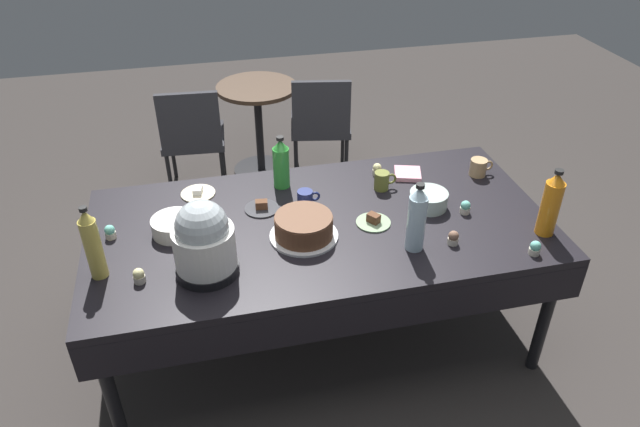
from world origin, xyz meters
The scene contains 26 objects.
ground centered at (0.00, 0.00, 0.00)m, with size 9.00×9.00×0.00m, color #383330.
potluck_table centered at (0.00, 0.00, 0.69)m, with size 2.20×1.10×0.75m.
frosted_layer_cake centered at (-0.10, -0.10, 0.81)m, with size 0.32×0.32×0.12m.
slow_cooker centered at (-0.55, -0.25, 0.91)m, with size 0.27×0.27×0.35m.
glass_salad_bowl centered at (0.56, 0.01, 0.79)m, with size 0.19×0.19×0.08m, color #B2C6BC.
ceramic_snack_bowl centered at (-0.68, 0.07, 0.79)m, with size 0.21×0.21×0.08m, color silver.
dessert_plate_cream centered at (-0.56, 0.39, 0.76)m, with size 0.18×0.18×0.04m.
dessert_plate_sage centered at (0.25, -0.07, 0.76)m, with size 0.17×0.17×0.05m.
dessert_plate_charcoal centered at (-0.26, 0.18, 0.76)m, with size 0.17×0.17×0.05m.
cupcake_vanilla centered at (0.71, -0.08, 0.78)m, with size 0.05×0.05×0.07m.
cupcake_berry centered at (-0.97, 0.10, 0.78)m, with size 0.05×0.05×0.07m.
cupcake_cocoa centered at (0.87, -0.46, 0.78)m, with size 0.05×0.05×0.07m.
cupcake_rose centered at (0.40, 0.37, 0.78)m, with size 0.05×0.05×0.07m.
cupcake_lemon centered at (0.55, -0.30, 0.78)m, with size 0.05×0.05×0.07m.
cupcake_mint centered at (-0.84, -0.26, 0.78)m, with size 0.05×0.05×0.07m.
soda_bottle_ginger_ale centered at (-1.00, -0.17, 0.91)m, with size 0.07×0.07×0.35m.
soda_bottle_water centered at (0.37, -0.29, 0.91)m, with size 0.08×0.08×0.34m.
soda_bottle_lime_soda centered at (-0.12, 0.37, 0.88)m, with size 0.09×0.09×0.29m.
soda_bottle_orange_juice centered at (1.01, -0.32, 0.91)m, with size 0.09×0.09×0.34m.
coffee_mug_tan centered at (0.94, 0.25, 0.80)m, with size 0.13×0.09×0.09m.
coffee_mug_navy centered at (-0.04, 0.16, 0.79)m, with size 0.12×0.08×0.08m.
coffee_mug_olive centered at (0.39, 0.23, 0.80)m, with size 0.12×0.08×0.10m.
paper_napkin_stack centered at (0.56, 0.32, 0.76)m, with size 0.14×0.14×0.02m, color pink.
maroon_chair_left centered at (-0.56, 1.65, 0.49)m, with size 0.47×0.47×0.85m.
maroon_chair_right centered at (0.39, 1.65, 0.49)m, with size 0.52×0.52×0.85m.
round_cafe_table centered at (-0.05, 1.87, 0.50)m, with size 0.60×0.60×0.72m.
Camera 1 is at (-0.53, -2.27, 2.37)m, focal length 33.11 mm.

